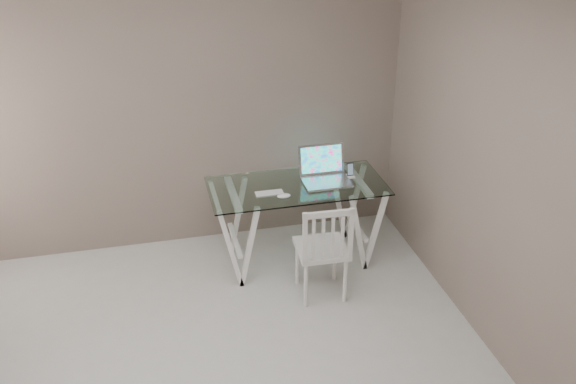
{
  "coord_description": "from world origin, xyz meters",
  "views": [
    {
      "loc": [
        -0.3,
        -3.06,
        3.19
      ],
      "look_at": [
        0.77,
        1.35,
        0.85
      ],
      "focal_mm": 40.0,
      "sensor_mm": 36.0,
      "label": 1
    }
  ],
  "objects": [
    {
      "name": "desk",
      "position": [
        0.92,
        1.65,
        0.38
      ],
      "size": [
        1.5,
        0.7,
        0.75
      ],
      "color": "silver",
      "rests_on": "ground"
    },
    {
      "name": "room",
      "position": [
        -0.06,
        0.02,
        1.72
      ],
      "size": [
        4.5,
        4.52,
        2.71
      ],
      "color": "#B3B1AC",
      "rests_on": "ground"
    },
    {
      "name": "chair",
      "position": [
        0.98,
        1.05,
        0.48
      ],
      "size": [
        0.41,
        0.41,
        0.88
      ],
      "rotation": [
        0.0,
        0.0,
        -0.04
      ],
      "color": "silver",
      "rests_on": "ground"
    },
    {
      "name": "phone_dock",
      "position": [
        1.41,
        1.7,
        0.78
      ],
      "size": [
        0.07,
        0.07,
        0.13
      ],
      "color": "white",
      "rests_on": "desk"
    },
    {
      "name": "keyboard",
      "position": [
        0.65,
        1.56,
        0.75
      ],
      "size": [
        0.25,
        0.11,
        0.01
      ],
      "primitive_type": "cube",
      "color": "silver",
      "rests_on": "desk"
    },
    {
      "name": "mouse",
      "position": [
        0.76,
        1.46,
        0.76
      ],
      "size": [
        0.11,
        0.07,
        0.04
      ],
      "primitive_type": "ellipsoid",
      "color": "white",
      "rests_on": "desk"
    },
    {
      "name": "laptop",
      "position": [
        1.17,
        1.71,
        0.81
      ],
      "size": [
        0.4,
        0.35,
        0.28
      ],
      "color": "#BBBBBF",
      "rests_on": "desk"
    }
  ]
}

